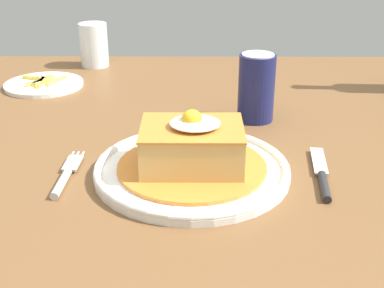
% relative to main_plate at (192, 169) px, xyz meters
% --- Properties ---
extents(dining_table, '(1.42, 1.08, 0.76)m').
position_rel_main_plate_xyz_m(dining_table, '(-0.02, 0.13, -0.10)').
color(dining_table, brown).
rests_on(dining_table, ground_plane).
extents(main_plate, '(0.29, 0.29, 0.02)m').
position_rel_main_plate_xyz_m(main_plate, '(0.00, 0.00, 0.00)').
color(main_plate, white).
rests_on(main_plate, dining_table).
extents(sandwich_meal, '(0.22, 0.22, 0.09)m').
position_rel_main_plate_xyz_m(sandwich_meal, '(0.00, -0.00, 0.03)').
color(sandwich_meal, orange).
rests_on(sandwich_meal, main_plate).
extents(fork, '(0.02, 0.14, 0.01)m').
position_rel_main_plate_xyz_m(fork, '(-0.18, -0.02, -0.00)').
color(fork, silver).
rests_on(fork, dining_table).
extents(knife, '(0.04, 0.17, 0.01)m').
position_rel_main_plate_xyz_m(knife, '(0.19, -0.02, -0.00)').
color(knife, '#262628').
rests_on(knife, dining_table).
extents(soda_can, '(0.07, 0.07, 0.12)m').
position_rel_main_plate_xyz_m(soda_can, '(0.12, 0.22, 0.05)').
color(soda_can, '#191E51').
rests_on(soda_can, dining_table).
extents(drinking_glass, '(0.07, 0.07, 0.10)m').
position_rel_main_plate_xyz_m(drinking_glass, '(-0.24, 0.58, 0.04)').
color(drinking_glass, gold).
rests_on(drinking_glass, dining_table).
extents(side_plate_fries, '(0.17, 0.17, 0.02)m').
position_rel_main_plate_xyz_m(side_plate_fries, '(-0.33, 0.41, -0.00)').
color(side_plate_fries, white).
rests_on(side_plate_fries, dining_table).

